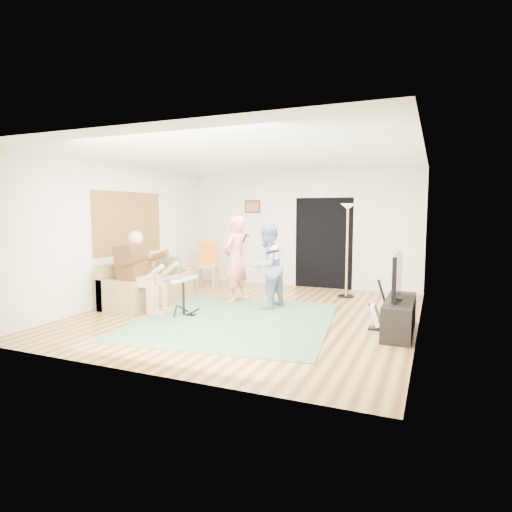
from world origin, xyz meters
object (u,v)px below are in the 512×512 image
Objects in this scene: sofa at (146,288)px; television at (397,276)px; dining_chair at (208,271)px; drum_kit at (184,298)px; torchiere_lamp at (347,233)px; guitarist at (267,267)px; guitar_spare at (376,315)px; singer at (236,259)px; tv_cabinet at (399,316)px.

television is (4.74, -0.31, 0.58)m from sofa.
sofa is at bearing -115.37° from dining_chair.
torchiere_lamp is at bearing 50.08° from drum_kit.
guitar_spare is (2.05, -0.68, -0.56)m from guitarist.
torchiere_lamp is at bearing 116.82° from television.
torchiere_lamp is at bearing 30.01° from sofa.
guitar_spare is at bearing -45.32° from dining_chair.
guitarist is 2.06m from torchiere_lamp.
drum_kit is 1.62m from guitarist.
television is at bearing 87.70° from guitarist.
guitar_spare is 2.72m from torchiere_lamp.
singer is 0.87× the size of torchiere_lamp.
torchiere_lamp reaches higher than guitar_spare.
guitarist is at bearing 162.98° from tv_cabinet.
tv_cabinet is at bearing 5.62° from drum_kit.
guitar_spare is 0.72× the size of dining_chair.
television is (0.28, -0.04, 0.63)m from guitar_spare.
guitarist is at bearing 161.50° from guitar_spare.
guitarist is at bearing 77.89° from singer.
sofa is 1.29× the size of guitarist.
sofa is 1.89× the size of dining_chair.
singer is 1.09× the size of guitarist.
singer is 1.21× the size of tv_cabinet.
television is (2.33, -0.73, 0.07)m from guitarist.
tv_cabinet is (3.50, 0.34, -0.05)m from drum_kit.
drum_kit is 0.44× the size of guitarist.
sofa is 4.78m from television.
dining_chair is (-2.12, 1.56, -0.40)m from guitarist.
singer is 3.38m from tv_cabinet.
sofa is 4.23m from torchiere_lamp.
guitar_spare is at bearing -68.58° from torchiere_lamp.
tv_cabinet is at bearing -43.95° from dining_chair.
singer is 1.59× the size of dining_chair.
tv_cabinet is (2.38, -0.73, -0.53)m from guitarist.
guitarist is 1.46× the size of dining_chair.
dining_chair is 0.76× the size of tv_cabinet.
dining_chair reaches higher than guitar_spare.
sofa is 2.61× the size of guitar_spare.
guitar_spare is at bearing 171.18° from television.
torchiere_lamp reaches higher than guitarist.
torchiere_lamp reaches higher than tv_cabinet.
singer is 2.19× the size of guitar_spare.
dining_chair is at bearing -111.37° from guitarist.
dining_chair reaches higher than sofa.
singer is at bearing -60.48° from dining_chair.
drum_kit is 3.19m from guitar_spare.
torchiere_lamp is 1.39× the size of tv_cabinet.
dining_chair is 5.05m from tv_cabinet.
television is at bearing 80.37° from singer.
torchiere_lamp is 3.39m from dining_chair.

